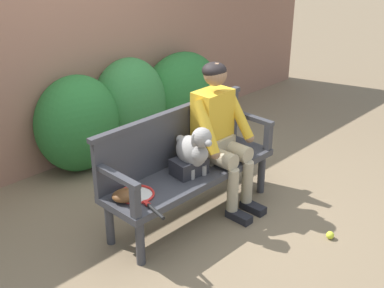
# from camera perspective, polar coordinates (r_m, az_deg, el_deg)

# --- Properties ---
(ground_plane) EXTENTS (40.00, 40.00, 0.00)m
(ground_plane) POSITION_cam_1_polar(r_m,az_deg,el_deg) (4.46, -0.00, -8.18)
(ground_plane) COLOR #7A664C
(brick_garden_fence) EXTENTS (8.00, 0.30, 2.07)m
(brick_garden_fence) POSITION_cam_1_polar(r_m,az_deg,el_deg) (5.37, -14.37, 9.03)
(brick_garden_fence) COLOR #936651
(brick_garden_fence) RESTS_ON ground
(hedge_bush_mid_left) EXTENTS (0.88, 0.70, 1.05)m
(hedge_bush_mid_left) POSITION_cam_1_polar(r_m,az_deg,el_deg) (5.53, -7.16, 4.52)
(hedge_bush_mid_left) COLOR #337538
(hedge_bush_mid_left) RESTS_ON ground
(hedge_bush_mid_right) EXTENTS (0.91, 0.73, 1.01)m
(hedge_bush_mid_right) POSITION_cam_1_polar(r_m,az_deg,el_deg) (5.17, -13.02, 2.30)
(hedge_bush_mid_right) COLOR #286B2D
(hedge_bush_mid_right) RESTS_ON ground
(hedge_bush_far_right) EXTENTS (1.10, 0.69, 0.98)m
(hedge_bush_far_right) POSITION_cam_1_polar(r_m,az_deg,el_deg) (5.99, -1.20, 5.95)
(hedge_bush_far_right) COLOR #286B2D
(hedge_bush_far_right) RESTS_ON ground
(garden_bench) EXTENTS (1.67, 0.50, 0.45)m
(garden_bench) POSITION_cam_1_polar(r_m,az_deg,el_deg) (4.26, -0.00, -3.78)
(garden_bench) COLOR #38383D
(garden_bench) RESTS_ON ground
(bench_backrest) EXTENTS (1.71, 0.06, 0.50)m
(bench_backrest) POSITION_cam_1_polar(r_m,az_deg,el_deg) (4.26, -2.11, 0.91)
(bench_backrest) COLOR #38383D
(bench_backrest) RESTS_ON garden_bench
(bench_armrest_left_end) EXTENTS (0.06, 0.50, 0.28)m
(bench_armrest_left_end) POSITION_cam_1_polar(r_m,az_deg,el_deg) (3.61, -7.83, -4.92)
(bench_armrest_left_end) COLOR #38383D
(bench_armrest_left_end) RESTS_ON garden_bench
(bench_armrest_right_end) EXTENTS (0.06, 0.50, 0.28)m
(bench_armrest_right_end) POSITION_cam_1_polar(r_m,az_deg,el_deg) (4.65, 7.63, 2.10)
(bench_armrest_right_end) COLOR #38383D
(bench_armrest_right_end) RESTS_ON garden_bench
(person_seated) EXTENTS (0.56, 0.65, 1.32)m
(person_seated) POSITION_cam_1_polar(r_m,az_deg,el_deg) (4.33, 3.17, 1.55)
(person_seated) COLOR black
(person_seated) RESTS_ON ground
(dog_on_bench) EXTENTS (0.28, 0.46, 0.46)m
(dog_on_bench) POSITION_cam_1_polar(r_m,az_deg,el_deg) (4.07, 0.22, -0.63)
(dog_on_bench) COLOR gray
(dog_on_bench) RESTS_ON garden_bench
(tennis_racket) EXTENTS (0.34, 0.58, 0.03)m
(tennis_racket) POSITION_cam_1_polar(r_m,az_deg,el_deg) (3.87, -6.25, -5.94)
(tennis_racket) COLOR red
(tennis_racket) RESTS_ON garden_bench
(baseball_glove) EXTENTS (0.27, 0.25, 0.09)m
(baseball_glove) POSITION_cam_1_polar(r_m,az_deg,el_deg) (3.82, -7.59, -5.87)
(baseball_glove) COLOR brown
(baseball_glove) RESTS_ON garden_bench
(sports_bag) EXTENTS (0.30, 0.23, 0.14)m
(sports_bag) POSITION_cam_1_polar(r_m,az_deg,el_deg) (4.15, -0.34, -2.57)
(sports_bag) COLOR #232328
(sports_bag) RESTS_ON garden_bench
(tennis_ball) EXTENTS (0.07, 0.07, 0.07)m
(tennis_ball) POSITION_cam_1_polar(r_m,az_deg,el_deg) (4.30, 15.63, -10.07)
(tennis_ball) COLOR #CCDB33
(tennis_ball) RESTS_ON ground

